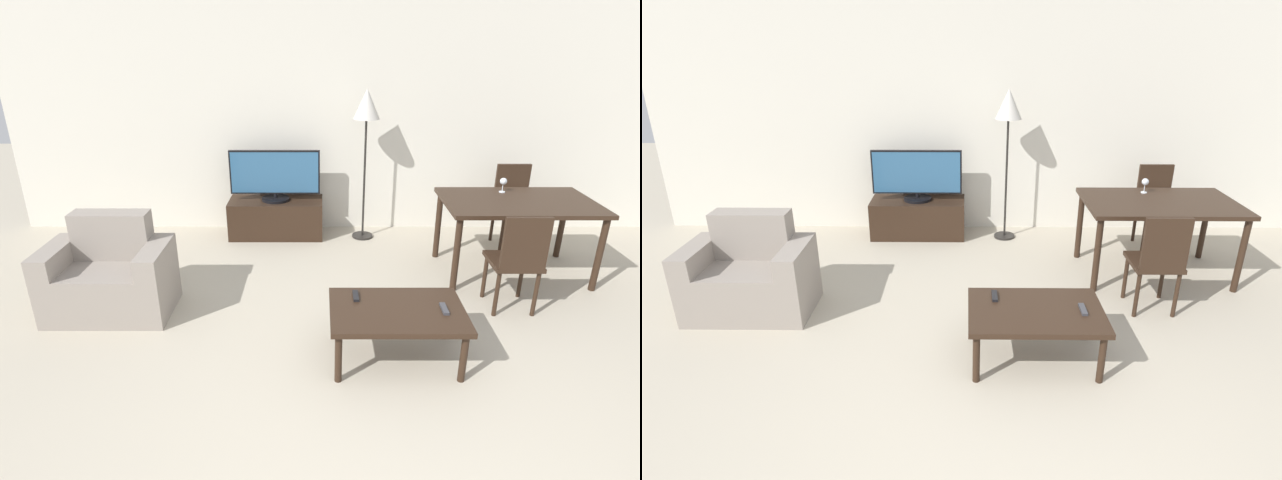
% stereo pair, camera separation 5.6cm
% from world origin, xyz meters
% --- Properties ---
extents(wall_back, '(7.86, 0.06, 2.70)m').
position_xyz_m(wall_back, '(0.00, 4.02, 1.35)').
color(wall_back, silver).
rests_on(wall_back, ground_plane).
extents(armchair, '(1.00, 0.61, 0.83)m').
position_xyz_m(armchair, '(-2.12, 1.99, 0.31)').
color(armchair, gray).
rests_on(armchair, ground_plane).
extents(tv_stand, '(1.07, 0.46, 0.43)m').
position_xyz_m(tv_stand, '(-0.87, 3.72, 0.22)').
color(tv_stand, black).
rests_on(tv_stand, ground_plane).
extents(tv, '(1.02, 0.32, 0.58)m').
position_xyz_m(tv, '(-0.87, 3.72, 0.72)').
color(tv, black).
rests_on(tv, tv_stand).
extents(coffee_table, '(0.95, 0.64, 0.41)m').
position_xyz_m(coffee_table, '(0.19, 1.30, 0.36)').
color(coffee_table, black).
rests_on(coffee_table, ground_plane).
extents(dining_table, '(1.41, 0.87, 0.75)m').
position_xyz_m(dining_table, '(1.52, 2.73, 0.67)').
color(dining_table, black).
rests_on(dining_table, ground_plane).
extents(dining_chair_near, '(0.40, 0.40, 0.89)m').
position_xyz_m(dining_chair_near, '(1.27, 1.98, 0.50)').
color(dining_chair_near, black).
rests_on(dining_chair_near, ground_plane).
extents(dining_chair_far, '(0.40, 0.40, 0.89)m').
position_xyz_m(dining_chair_far, '(1.76, 3.47, 0.50)').
color(dining_chair_far, black).
rests_on(dining_chair_far, ground_plane).
extents(floor_lamp, '(0.29, 0.29, 1.68)m').
position_xyz_m(floor_lamp, '(0.14, 3.66, 1.42)').
color(floor_lamp, black).
rests_on(floor_lamp, ground_plane).
extents(remote_primary, '(0.04, 0.15, 0.02)m').
position_xyz_m(remote_primary, '(0.51, 1.29, 0.42)').
color(remote_primary, '#38383D').
rests_on(remote_primary, coffee_table).
extents(remote_secondary, '(0.04, 0.15, 0.02)m').
position_xyz_m(remote_secondary, '(-0.10, 1.48, 0.42)').
color(remote_secondary, black).
rests_on(remote_secondary, coffee_table).
extents(wine_glass_left, '(0.07, 0.07, 0.15)m').
position_xyz_m(wine_glass_left, '(1.44, 2.99, 0.85)').
color(wine_glass_left, silver).
rests_on(wine_glass_left, dining_table).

